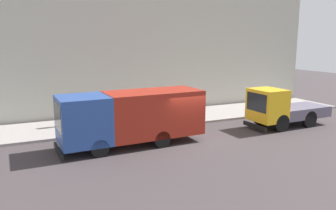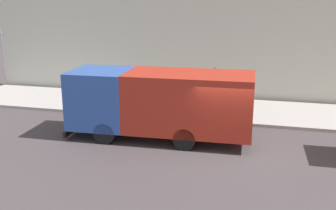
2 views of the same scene
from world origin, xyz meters
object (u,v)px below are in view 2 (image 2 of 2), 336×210
at_px(pedestrian_walking, 130,84).
at_px(street_sign_post, 214,88).
at_px(large_utility_truck, 160,101).
at_px(traffic_cone_orange, 125,101).

bearing_deg(pedestrian_walking, street_sign_post, -78.58).
distance_m(large_utility_truck, pedestrian_walking, 5.77).
distance_m(traffic_cone_orange, street_sign_post, 4.64).
xyz_separation_m(traffic_cone_orange, street_sign_post, (-0.55, -4.48, 1.05)).
bearing_deg(pedestrian_walking, large_utility_truck, -113.70).
bearing_deg(pedestrian_walking, traffic_cone_orange, -134.62).
xyz_separation_m(large_utility_truck, street_sign_post, (2.83, -1.78, -0.01)).
bearing_deg(traffic_cone_orange, street_sign_post, -96.96).
relative_size(pedestrian_walking, street_sign_post, 0.72).
distance_m(large_utility_truck, traffic_cone_orange, 4.45).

